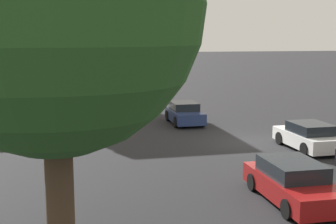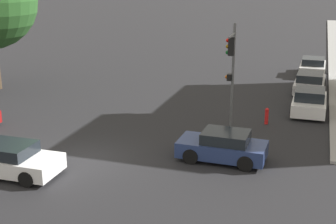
% 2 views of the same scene
% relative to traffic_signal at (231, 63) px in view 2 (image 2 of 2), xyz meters
% --- Properties ---
extents(ground_plane, '(300.00, 300.00, 0.00)m').
position_rel_traffic_signal_xyz_m(ground_plane, '(-5.47, -6.12, -3.61)').
color(ground_plane, black).
extents(traffic_signal, '(0.59, 1.92, 5.56)m').
position_rel_traffic_signal_xyz_m(traffic_signal, '(0.00, 0.00, 0.00)').
color(traffic_signal, '#515456').
rests_on(traffic_signal, ground_plane).
extents(crossing_car_1, '(4.03, 1.99, 1.32)m').
position_rel_traffic_signal_xyz_m(crossing_car_1, '(-7.54, -8.28, -2.98)').
color(crossing_car_1, silver).
rests_on(crossing_car_1, ground_plane).
extents(crossing_car_2, '(3.90, 1.95, 1.36)m').
position_rel_traffic_signal_xyz_m(crossing_car_2, '(0.51, -4.16, -2.96)').
color(crossing_car_2, navy).
rests_on(crossing_car_2, ground_plane).
extents(parked_car_0, '(2.00, 3.93, 1.48)m').
position_rel_traffic_signal_xyz_m(parked_car_0, '(3.93, 4.40, -2.92)').
color(parked_car_0, silver).
rests_on(parked_car_0, ground_plane).
extents(parked_car_1, '(2.13, 4.49, 1.34)m').
position_rel_traffic_signal_xyz_m(parked_car_1, '(3.80, 9.64, -2.97)').
color(parked_car_1, '#B7B7BC').
rests_on(parked_car_1, ground_plane).
extents(parked_car_2, '(2.04, 3.88, 1.41)m').
position_rel_traffic_signal_xyz_m(parked_car_2, '(3.85, 15.07, -2.93)').
color(parked_car_2, silver).
rests_on(parked_car_2, ground_plane).
extents(fire_hydrant, '(0.22, 0.22, 0.92)m').
position_rel_traffic_signal_xyz_m(fire_hydrant, '(1.79, 1.56, -3.12)').
color(fire_hydrant, red).
rests_on(fire_hydrant, ground_plane).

